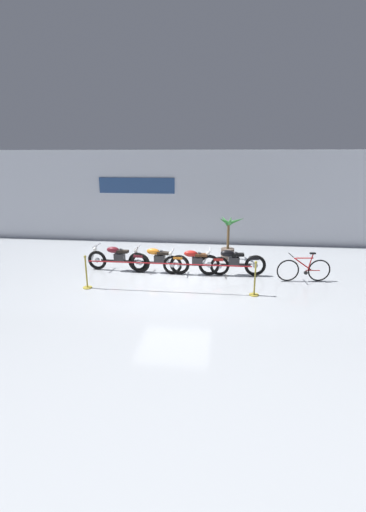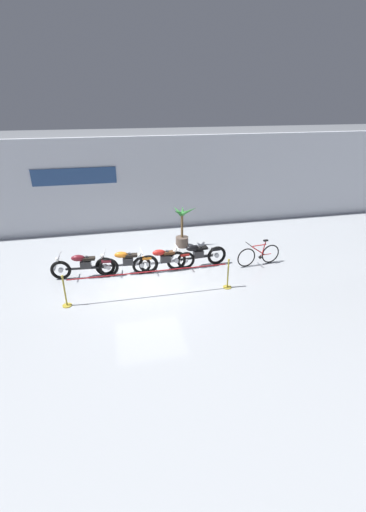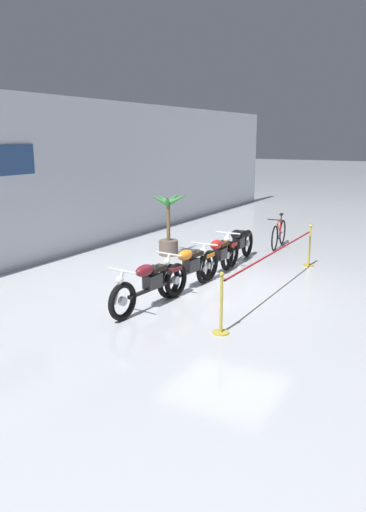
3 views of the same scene
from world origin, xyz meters
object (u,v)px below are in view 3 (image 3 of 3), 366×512
(bicycle, at_px, (279,234))
(stanchion_far_left, at_px, (255,275))
(stanchion_mid_left, at_px, (309,252))
(motorcycle_black_3, at_px, (238,245))
(potted_palm_left_of_row, at_px, (169,229))
(motorcycle_red_2, at_px, (219,256))
(motorcycle_maroon_0, at_px, (151,284))
(motorcycle_orange_1, at_px, (190,268))

(bicycle, distance_m, stanchion_far_left, 5.53)
(stanchion_far_left, bearing_deg, stanchion_mid_left, 0.00)
(bicycle, relative_size, stanchion_mid_left, 1.65)
(motorcycle_black_3, height_order, bicycle, bicycle)
(bicycle, relative_size, potted_palm_left_of_row, 0.98)
(motorcycle_red_2, xyz_separation_m, stanchion_far_left, (-1.80, -1.61, 0.20))
(stanchion_mid_left, bearing_deg, potted_palm_left_of_row, 101.23)
(motorcycle_red_2, bearing_deg, motorcycle_black_3, 2.99)
(motorcycle_red_2, bearing_deg, potted_palm_left_of_row, 61.27)
(potted_palm_left_of_row, bearing_deg, motorcycle_maroon_0, -153.20)
(motorcycle_black_3, bearing_deg, motorcycle_maroon_0, 179.60)
(motorcycle_orange_1, relative_size, stanchion_far_left, 0.43)
(stanchion_far_left, relative_size, stanchion_mid_left, 4.87)
(motorcycle_maroon_0, height_order, bicycle, bicycle)
(motorcycle_orange_1, bearing_deg, bicycle, -3.33)
(potted_palm_left_of_row, distance_m, stanchion_far_left, 4.69)
(bicycle, bearing_deg, motorcycle_black_3, 172.74)
(motorcycle_red_2, relative_size, stanchion_far_left, 0.45)
(stanchion_far_left, bearing_deg, motorcycle_orange_1, 73.77)
(motorcycle_orange_1, xyz_separation_m, motorcycle_black_3, (2.55, 0.01, 0.01))
(potted_palm_left_of_row, xyz_separation_m, stanchion_mid_left, (0.73, -3.67, -0.38))
(motorcycle_orange_1, distance_m, potted_palm_left_of_row, 3.17)
(motorcycle_orange_1, distance_m, stanchion_far_left, 1.74)
(stanchion_mid_left, bearing_deg, motorcycle_maroon_0, 159.74)
(motorcycle_black_3, relative_size, stanchion_mid_left, 2.17)
(stanchion_far_left, height_order, stanchion_mid_left, same)
(bicycle, bearing_deg, motorcycle_maroon_0, 177.07)
(motorcycle_black_3, relative_size, stanchion_far_left, 0.45)
(motorcycle_red_2, bearing_deg, stanchion_far_left, -138.16)
(stanchion_far_left, xyz_separation_m, stanchion_mid_left, (3.65, 0.00, -0.30))
(motorcycle_maroon_0, relative_size, motorcycle_orange_1, 1.05)
(motorcycle_orange_1, height_order, potted_palm_left_of_row, potted_palm_left_of_row)
(motorcycle_maroon_0, bearing_deg, stanchion_far_left, -60.59)
(stanchion_mid_left, bearing_deg, motorcycle_black_3, 110.30)
(stanchion_mid_left, bearing_deg, motorcycle_orange_1, 152.29)
(motorcycle_orange_1, relative_size, motorcycle_red_2, 0.97)
(motorcycle_maroon_0, distance_m, stanchion_far_left, 1.97)
(motorcycle_maroon_0, height_order, motorcycle_red_2, motorcycle_maroon_0)
(motorcycle_black_3, height_order, stanchion_far_left, stanchion_far_left)
(motorcycle_maroon_0, height_order, stanchion_mid_left, stanchion_mid_left)
(motorcycle_maroon_0, distance_m, stanchion_mid_left, 4.92)
(motorcycle_red_2, xyz_separation_m, bicycle, (3.55, -0.23, -0.07))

